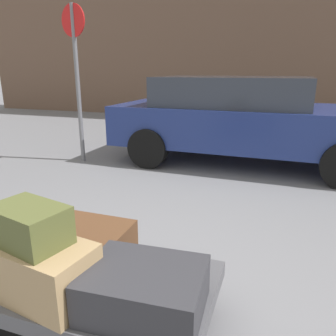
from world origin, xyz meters
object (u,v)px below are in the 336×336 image
(luggage_cart, at_px, (103,289))
(duffel_bag_tan_center, at_px, (35,268))
(suitcase_brown_front_left, at_px, (84,243))
(duffel_bag_olive_topmost_pile, at_px, (29,225))
(no_parking_sign, at_px, (77,68))
(parked_car, at_px, (243,118))
(suitcase_charcoal_stacked_top, at_px, (145,289))

(luggage_cart, distance_m, duffel_bag_tan_center, 0.42)
(suitcase_brown_front_left, relative_size, duffel_bag_olive_topmost_pile, 1.43)
(suitcase_brown_front_left, distance_m, no_parking_sign, 3.95)
(luggage_cart, relative_size, parked_car, 0.30)
(suitcase_brown_front_left, height_order, suitcase_charcoal_stacked_top, suitcase_charcoal_stacked_top)
(luggage_cart, height_order, no_parking_sign, no_parking_sign)
(luggage_cart, relative_size, suitcase_charcoal_stacked_top, 2.19)
(duffel_bag_tan_center, distance_m, suitcase_brown_front_left, 0.39)
(suitcase_brown_front_left, relative_size, suitcase_charcoal_stacked_top, 0.95)
(suitcase_charcoal_stacked_top, xyz_separation_m, parked_car, (-0.03, 4.30, 0.31))
(duffel_bag_tan_center, bearing_deg, duffel_bag_olive_topmost_pile, 0.00)
(duffel_bag_olive_topmost_pile, height_order, parked_car, parked_car)
(suitcase_brown_front_left, height_order, no_parking_sign, no_parking_sign)
(duffel_bag_tan_center, relative_size, parked_car, 0.16)
(no_parking_sign, bearing_deg, suitcase_charcoal_stacked_top, -52.82)
(duffel_bag_tan_center, xyz_separation_m, no_parking_sign, (-2.03, 3.56, 1.05))
(luggage_cart, height_order, suitcase_brown_front_left, suitcase_brown_front_left)
(suitcase_charcoal_stacked_top, bearing_deg, suitcase_brown_front_left, 147.45)
(suitcase_charcoal_stacked_top, height_order, parked_car, parked_car)
(suitcase_charcoal_stacked_top, bearing_deg, parked_car, 86.94)
(duffel_bag_olive_topmost_pile, distance_m, no_parking_sign, 4.17)
(luggage_cart, distance_m, duffel_bag_olive_topmost_pile, 0.60)
(parked_car, height_order, no_parking_sign, no_parking_sign)
(luggage_cart, bearing_deg, duffel_bag_tan_center, -140.66)
(suitcase_brown_front_left, relative_size, no_parking_sign, 0.23)
(duffel_bag_tan_center, relative_size, suitcase_brown_front_left, 1.18)
(parked_car, distance_m, no_parking_sign, 2.84)
(suitcase_charcoal_stacked_top, relative_size, duffel_bag_olive_topmost_pile, 1.50)
(no_parking_sign, bearing_deg, duffel_bag_tan_center, -60.31)
(parked_car, bearing_deg, luggage_cart, -94.18)
(suitcase_brown_front_left, bearing_deg, no_parking_sign, 123.62)
(suitcase_charcoal_stacked_top, xyz_separation_m, no_parking_sign, (-2.64, 3.48, 1.09))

